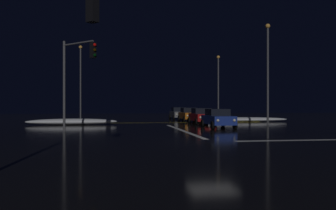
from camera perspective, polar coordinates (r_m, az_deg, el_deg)
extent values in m
cube|color=black|center=(18.89, 7.00, -5.94)|extent=(120.00, 120.00, 0.10)
cube|color=white|center=(26.81, 2.26, -4.05)|extent=(0.35, 13.97, 0.01)
cube|color=yellow|center=(38.24, -1.06, -2.82)|extent=(22.00, 0.15, 0.01)
ellipsoid|color=white|center=(35.41, -15.00, -2.58)|extent=(8.55, 1.50, 0.59)
ellipsoid|color=white|center=(40.79, 11.45, -2.28)|extent=(10.95, 1.50, 0.52)
cube|color=navy|center=(29.76, 7.95, -2.35)|extent=(1.80, 4.20, 0.70)
cube|color=black|center=(29.94, 7.84, -1.14)|extent=(1.60, 2.00, 0.55)
cylinder|color=black|center=(28.59, 10.57, -3.16)|extent=(0.22, 0.64, 0.64)
cylinder|color=black|center=(28.04, 7.10, -3.22)|extent=(0.22, 0.64, 0.64)
cylinder|color=black|center=(31.52, 8.71, -2.86)|extent=(0.22, 0.64, 0.64)
cylinder|color=black|center=(31.03, 5.53, -2.90)|extent=(0.22, 0.64, 0.64)
sphere|color=#F9EFC6|center=(27.95, 10.48, -2.41)|extent=(0.22, 0.22, 0.22)
sphere|color=#F9EFC6|center=(27.55, 7.92, -2.44)|extent=(0.22, 0.22, 0.22)
cube|color=maroon|center=(35.90, 5.36, -1.94)|extent=(1.80, 4.20, 0.70)
cube|color=black|center=(36.08, 5.28, -0.94)|extent=(1.60, 2.00, 0.55)
cylinder|color=black|center=(34.66, 7.43, -2.59)|extent=(0.22, 0.64, 0.64)
cylinder|color=black|center=(34.20, 4.53, -2.63)|extent=(0.22, 0.64, 0.64)
cylinder|color=black|center=(37.64, 6.12, -2.38)|extent=(0.22, 0.64, 0.64)
cylinder|color=black|center=(37.22, 3.43, -2.41)|extent=(0.22, 0.64, 0.64)
sphere|color=#F9EFC6|center=(34.02, 7.29, -1.97)|extent=(0.22, 0.22, 0.22)
sphere|color=#F9EFC6|center=(33.69, 5.16, -1.99)|extent=(0.22, 0.22, 0.22)
cube|color=#C66014|center=(41.15, 3.39, -1.68)|extent=(1.80, 4.20, 0.70)
cube|color=black|center=(41.33, 3.34, -0.81)|extent=(1.60, 2.00, 0.55)
cylinder|color=black|center=(39.85, 5.13, -2.25)|extent=(0.22, 0.64, 0.64)
cylinder|color=black|center=(39.46, 2.59, -2.27)|extent=(0.22, 0.64, 0.64)
cylinder|color=black|center=(42.87, 4.14, -2.08)|extent=(0.22, 0.64, 0.64)
cylinder|color=black|center=(42.50, 1.77, -2.10)|extent=(0.22, 0.64, 0.64)
sphere|color=#F9EFC6|center=(39.23, 4.97, -1.70)|extent=(0.22, 0.22, 0.22)
sphere|color=#F9EFC6|center=(38.94, 3.11, -1.71)|extent=(0.22, 0.22, 0.22)
cube|color=slate|center=(46.68, 1.70, -1.48)|extent=(1.80, 4.20, 0.70)
cube|color=black|center=(46.87, 1.66, -0.71)|extent=(1.60, 2.00, 0.55)
cylinder|color=black|center=(45.35, 3.18, -1.97)|extent=(0.22, 0.64, 0.64)
cylinder|color=black|center=(45.01, 0.93, -1.98)|extent=(0.22, 0.64, 0.64)
cylinder|color=black|center=(48.38, 2.42, -1.84)|extent=(0.22, 0.64, 0.64)
cylinder|color=black|center=(48.07, 0.31, -1.85)|extent=(0.22, 0.64, 0.64)
sphere|color=#F9EFC6|center=(44.73, 3.02, -1.48)|extent=(0.22, 0.22, 0.22)
sphere|color=#F9EFC6|center=(44.48, 1.38, -1.49)|extent=(0.22, 0.22, 0.22)
cube|color=black|center=(12.76, -11.89, 15.01)|extent=(0.46, 0.46, 1.05)
sphere|color=black|center=(12.87, -11.34, 14.89)|extent=(0.22, 0.22, 0.22)
sphere|color=black|center=(12.78, -11.34, 13.39)|extent=(0.22, 0.22, 0.22)
cylinder|color=#4C4C51|center=(26.91, -16.14, 2.87)|extent=(0.18, 0.18, 6.49)
cylinder|color=#4C4C51|center=(26.04, -14.07, 9.49)|extent=(2.24, 2.24, 0.12)
cube|color=black|center=(24.80, -11.80, 8.50)|extent=(0.46, 0.46, 1.05)
sphere|color=red|center=(24.74, -11.55, 9.33)|extent=(0.22, 0.22, 0.22)
sphere|color=black|center=(24.68, -11.55, 8.54)|extent=(0.22, 0.22, 0.22)
sphere|color=black|center=(24.63, -11.55, 7.75)|extent=(0.22, 0.22, 0.22)
cylinder|color=#424247|center=(48.10, -13.70, 3.26)|extent=(0.20, 0.20, 9.21)
sphere|color=#F9AD47|center=(48.61, -13.70, 8.90)|extent=(0.44, 0.44, 0.44)
cylinder|color=#424247|center=(35.03, 15.54, 4.37)|extent=(0.20, 0.20, 9.11)
sphere|color=#F9AD47|center=(35.70, 15.54, 11.97)|extent=(0.44, 0.44, 0.44)
cylinder|color=#424247|center=(50.00, 7.98, 2.61)|extent=(0.20, 0.20, 8.29)
sphere|color=#F9AD47|center=(50.38, 7.98, 7.53)|extent=(0.44, 0.44, 0.44)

